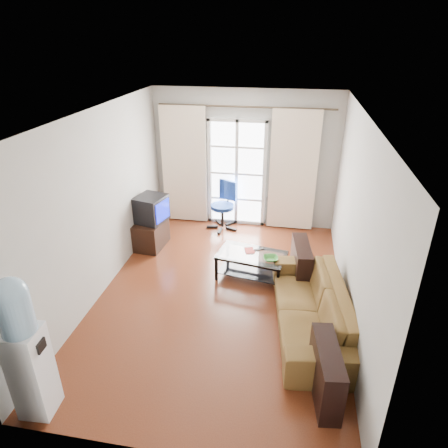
% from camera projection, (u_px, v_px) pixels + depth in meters
% --- Properties ---
extents(floor, '(5.20, 5.20, 0.00)m').
position_uv_depth(floor, '(221.00, 294.00, 6.10)').
color(floor, brown).
rests_on(floor, ground).
extents(ceiling, '(5.20, 5.20, 0.00)m').
position_uv_depth(ceiling, '(220.00, 115.00, 4.92)').
color(ceiling, white).
rests_on(ceiling, wall_back).
extents(wall_back, '(3.60, 0.02, 2.70)m').
position_uv_depth(wall_back, '(245.00, 160.00, 7.81)').
color(wall_back, '#B4B3AB').
rests_on(wall_back, floor).
extents(wall_front, '(3.60, 0.02, 2.70)m').
position_uv_depth(wall_front, '(161.00, 346.00, 3.21)').
color(wall_front, '#B4B3AB').
rests_on(wall_front, floor).
extents(wall_left, '(0.02, 5.20, 2.70)m').
position_uv_depth(wall_left, '(99.00, 205.00, 5.80)').
color(wall_left, '#B4B3AB').
rests_on(wall_left, floor).
extents(wall_right, '(0.02, 5.20, 2.70)m').
position_uv_depth(wall_right, '(355.00, 224.00, 5.23)').
color(wall_right, '#B4B3AB').
rests_on(wall_right, floor).
extents(french_door, '(1.16, 0.06, 2.15)m').
position_uv_depth(french_door, '(237.00, 174.00, 7.91)').
color(french_door, white).
rests_on(french_door, wall_back).
extents(curtain_rod, '(3.30, 0.04, 0.04)m').
position_uv_depth(curtain_rod, '(245.00, 107.00, 7.27)').
color(curtain_rod, '#4C3F2D').
rests_on(curtain_rod, wall_back).
extents(curtain_left, '(0.90, 0.07, 2.35)m').
position_uv_depth(curtain_left, '(184.00, 166.00, 7.96)').
color(curtain_left, '#FFEBCD').
rests_on(curtain_left, curtain_rod).
extents(curtain_right, '(0.90, 0.07, 2.35)m').
position_uv_depth(curtain_right, '(293.00, 172.00, 7.62)').
color(curtain_right, '#FFEBCD').
rests_on(curtain_right, curtain_rod).
extents(radiator, '(0.64, 0.12, 0.64)m').
position_uv_depth(radiator, '(282.00, 212.00, 8.05)').
color(radiator, gray).
rests_on(radiator, floor).
extents(sofa, '(2.44, 1.42, 0.65)m').
position_uv_depth(sofa, '(311.00, 307.00, 5.30)').
color(sofa, brown).
rests_on(sofa, floor).
extents(coffee_table, '(1.15, 0.78, 0.43)m').
position_uv_depth(coffee_table, '(252.00, 262.00, 6.41)').
color(coffee_table, silver).
rests_on(coffee_table, floor).
extents(bowl, '(0.30, 0.30, 0.06)m').
position_uv_depth(bowl, '(271.00, 259.00, 6.16)').
color(bowl, '#2F8141').
rests_on(bowl, coffee_table).
extents(book, '(0.27, 0.29, 0.02)m').
position_uv_depth(book, '(245.00, 251.00, 6.42)').
color(book, '#A31420').
rests_on(book, coffee_table).
extents(remote, '(0.16, 0.13, 0.02)m').
position_uv_depth(remote, '(259.00, 249.00, 6.46)').
color(remote, black).
rests_on(remote, coffee_table).
extents(tv_stand, '(0.51, 0.72, 0.50)m').
position_uv_depth(tv_stand, '(151.00, 234.00, 7.36)').
color(tv_stand, black).
rests_on(tv_stand, floor).
extents(crt_tv, '(0.61, 0.62, 0.48)m').
position_uv_depth(crt_tv, '(150.00, 209.00, 7.19)').
color(crt_tv, black).
rests_on(crt_tv, tv_stand).
extents(task_chair, '(0.85, 0.85, 0.96)m').
position_uv_depth(task_chair, '(223.00, 215.00, 8.06)').
color(task_chair, black).
rests_on(task_chair, floor).
extents(water_cooler, '(0.37, 0.35, 1.65)m').
position_uv_depth(water_cooler, '(25.00, 347.00, 3.89)').
color(water_cooler, white).
rests_on(water_cooler, floor).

